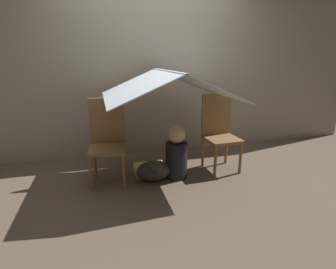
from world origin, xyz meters
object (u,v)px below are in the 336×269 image
object	(u,v)px
chair_left	(108,139)
dog	(154,170)
chair_right	(219,130)
person_front	(176,154)

from	to	relation	value
chair_left	dog	size ratio (longest dim) A/B	2.38
dog	chair_right	bearing A→B (deg)	11.96
chair_right	person_front	bearing A→B (deg)	-169.58
person_front	chair_right	bearing A→B (deg)	13.16
chair_left	chair_right	world-z (taller)	same
chair_left	dog	distance (m)	0.64
person_front	dog	distance (m)	0.33
chair_left	chair_right	xyz separation A→B (m)	(1.39, 0.00, 0.00)
chair_right	dog	world-z (taller)	chair_right
chair_left	person_front	size ratio (longest dim) A/B	1.49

